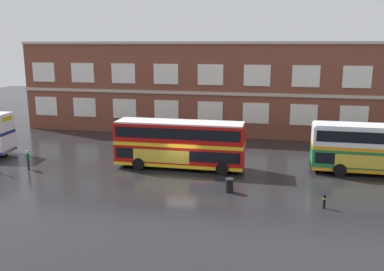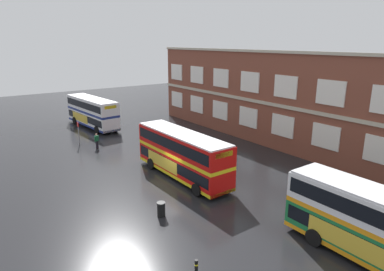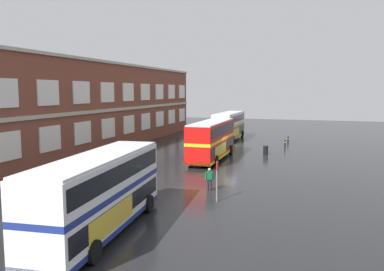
{
  "view_description": "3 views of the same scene",
  "coord_description": "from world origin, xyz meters",
  "px_view_note": "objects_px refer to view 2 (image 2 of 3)",
  "views": [
    {
      "loc": [
        7.69,
        -31.85,
        10.44
      ],
      "look_at": [
        -0.41,
        5.72,
        1.9
      ],
      "focal_mm": 38.53,
      "sensor_mm": 36.0,
      "label": 1
    },
    {
      "loc": [
        22.64,
        -14.23,
        11.71
      ],
      "look_at": [
        -3.91,
        4.76,
        2.48
      ],
      "focal_mm": 31.46,
      "sensor_mm": 36.0,
      "label": 2
    },
    {
      "loc": [
        -39.45,
        -9.13,
        7.3
      ],
      "look_at": [
        -2.73,
        2.77,
        2.76
      ],
      "focal_mm": 35.81,
      "sensor_mm": 36.0,
      "label": 3
    }
  ],
  "objects_px": {
    "double_decker_middle": "(182,154)",
    "station_litter_bin": "(161,209)",
    "waiting_passenger": "(97,140)",
    "safety_bollard_west": "(196,268)",
    "double_decker_near": "(92,112)",
    "bus_stand_flag": "(78,131)"
  },
  "relations": [
    {
      "from": "double_decker_middle",
      "to": "station_litter_bin",
      "type": "distance_m",
      "value": 7.27
    },
    {
      "from": "double_decker_near",
      "to": "waiting_passenger",
      "type": "height_order",
      "value": "double_decker_near"
    },
    {
      "from": "bus_stand_flag",
      "to": "double_decker_middle",
      "type": "bearing_deg",
      "value": 16.28
    },
    {
      "from": "bus_stand_flag",
      "to": "safety_bollard_west",
      "type": "xyz_separation_m",
      "value": [
        26.3,
        -2.39,
        -1.14
      ]
    },
    {
      "from": "waiting_passenger",
      "to": "station_litter_bin",
      "type": "height_order",
      "value": "waiting_passenger"
    },
    {
      "from": "bus_stand_flag",
      "to": "safety_bollard_west",
      "type": "relative_size",
      "value": 2.84
    },
    {
      "from": "safety_bollard_west",
      "to": "station_litter_bin",
      "type": "bearing_deg",
      "value": 165.25
    },
    {
      "from": "bus_stand_flag",
      "to": "double_decker_near",
      "type": "bearing_deg",
      "value": 149.69
    },
    {
      "from": "double_decker_middle",
      "to": "bus_stand_flag",
      "type": "bearing_deg",
      "value": -163.72
    },
    {
      "from": "station_litter_bin",
      "to": "safety_bollard_west",
      "type": "xyz_separation_m",
      "value": [
        6.39,
        -1.68,
        -0.03
      ]
    },
    {
      "from": "waiting_passenger",
      "to": "safety_bollard_west",
      "type": "bearing_deg",
      "value": -8.57
    },
    {
      "from": "bus_stand_flag",
      "to": "safety_bollard_west",
      "type": "height_order",
      "value": "bus_stand_flag"
    },
    {
      "from": "station_litter_bin",
      "to": "safety_bollard_west",
      "type": "bearing_deg",
      "value": -14.75
    },
    {
      "from": "bus_stand_flag",
      "to": "station_litter_bin",
      "type": "height_order",
      "value": "bus_stand_flag"
    },
    {
      "from": "double_decker_near",
      "to": "bus_stand_flag",
      "type": "relative_size",
      "value": 4.15
    },
    {
      "from": "station_litter_bin",
      "to": "double_decker_middle",
      "type": "bearing_deg",
      "value": 134.16
    },
    {
      "from": "double_decker_near",
      "to": "double_decker_middle",
      "type": "xyz_separation_m",
      "value": [
        22.31,
        0.09,
        0.0
      ]
    },
    {
      "from": "double_decker_middle",
      "to": "bus_stand_flag",
      "type": "xyz_separation_m",
      "value": [
        -14.98,
        -4.37,
        -0.51
      ]
    },
    {
      "from": "waiting_passenger",
      "to": "safety_bollard_west",
      "type": "height_order",
      "value": "waiting_passenger"
    },
    {
      "from": "double_decker_middle",
      "to": "station_litter_bin",
      "type": "xyz_separation_m",
      "value": [
        4.94,
        -5.08,
        -1.63
      ]
    },
    {
      "from": "station_litter_bin",
      "to": "double_decker_near",
      "type": "bearing_deg",
      "value": 169.62
    },
    {
      "from": "bus_stand_flag",
      "to": "waiting_passenger",
      "type": "bearing_deg",
      "value": 25.76
    }
  ]
}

